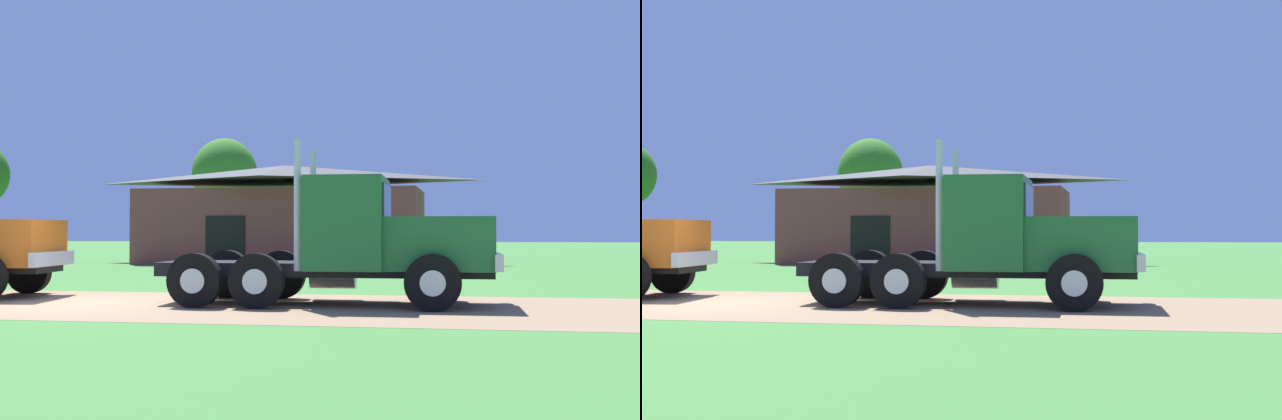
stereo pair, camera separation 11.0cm
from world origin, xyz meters
TOP-DOWN VIEW (x-y plane):
  - ground_plane at (0.00, 0.00)m, footprint 200.00×200.00m
  - dirt_track at (0.00, 0.00)m, footprint 120.00×6.25m
  - truck_foreground_white at (5.89, 0.71)m, footprint 6.99×2.77m
  - shed_building at (-0.30, 21.52)m, footprint 13.68×7.13m
  - tree_mid at (-8.51, 38.90)m, footprint 4.67×4.67m

SIDE VIEW (x-z plane):
  - ground_plane at x=0.00m, z-range 0.00..0.00m
  - dirt_track at x=0.00m, z-range 0.00..0.01m
  - truck_foreground_white at x=5.89m, z-range -0.43..2.90m
  - shed_building at x=-0.30m, z-range -0.09..4.59m
  - tree_mid at x=-8.51m, z-range 1.49..9.65m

